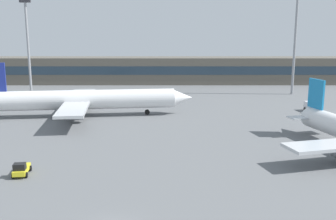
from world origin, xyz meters
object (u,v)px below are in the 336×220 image
object	(u,v)px
baggage_tug_yellow	(23,169)
floodlight_tower_west	(29,39)
service_van_white	(315,107)
floodlight_tower_east	(297,32)
airplane_mid	(86,100)

from	to	relation	value
baggage_tug_yellow	floodlight_tower_west	world-z (taller)	floodlight_tower_west
service_van_white	floodlight_tower_east	world-z (taller)	floodlight_tower_east
baggage_tug_yellow	service_van_white	bearing A→B (deg)	37.61
floodlight_tower_west	floodlight_tower_east	distance (m)	77.01
service_van_white	floodlight_tower_west	world-z (taller)	floodlight_tower_west
airplane_mid	floodlight_tower_east	xyz separation A→B (m)	(53.17, 29.62, 13.97)
service_van_white	airplane_mid	bearing A→B (deg)	-175.11
airplane_mid	baggage_tug_yellow	size ratio (longest dim) A/B	12.25
airplane_mid	service_van_white	xyz separation A→B (m)	(49.88, 4.27, -2.38)
airplane_mid	service_van_white	distance (m)	50.12
baggage_tug_yellow	floodlight_tower_west	size ratio (longest dim) A/B	0.14
service_van_white	floodlight_tower_east	size ratio (longest dim) A/B	0.18
airplane_mid	floodlight_tower_east	size ratio (longest dim) A/B	1.51
airplane_mid	baggage_tug_yellow	bearing A→B (deg)	-91.00
service_van_white	floodlight_tower_east	bearing A→B (deg)	82.61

